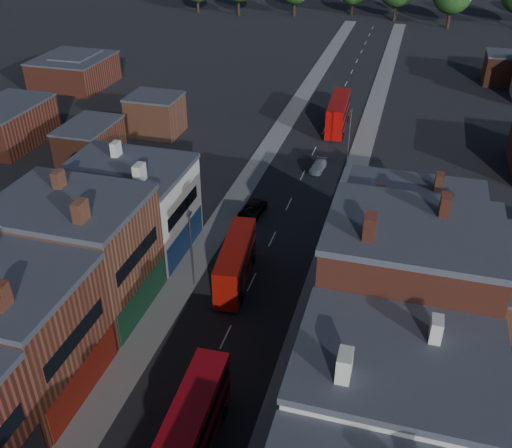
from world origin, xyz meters
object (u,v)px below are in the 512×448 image
Objects in this scene: bus_0 at (236,262)px; bus_2 at (338,114)px; car_2 at (252,210)px; ped_3 at (299,357)px; bus_1 at (191,429)px; car_3 at (318,166)px.

bus_0 is 41.39m from bus_2.
ped_3 is (10.29, -22.04, 0.33)m from car_2.
car_2 is (-5.39, -28.60, -1.91)m from bus_2.
bus_0 is at bearing 96.56° from bus_1.
bus_1 reaches higher than bus_0.
bus_0 is at bearing -91.45° from car_3.
ped_3 reaches higher than car_2.
car_3 is (3.17, 26.29, -1.74)m from bus_0.
car_3 is 36.04m from ped_3.
bus_1 is 0.95× the size of bus_2.
bus_0 reaches higher than car_3.
bus_1 is 2.19× the size of car_2.
car_3 is (0.16, 45.55, -1.88)m from bus_1.
car_3 is at bearing 76.57° from bus_0.
bus_0 is at bearing -75.58° from car_2.
bus_0 is 12.57m from ped_3.
ped_3 is at bearing -86.81° from bus_2.
bus_0 is 2.52× the size of car_3.
bus_2 is 29.16m from car_2.
car_2 is at bearing 96.66° from bus_1.
car_2 is at bearing 92.58° from bus_0.
bus_1 is 6.03× the size of ped_3.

